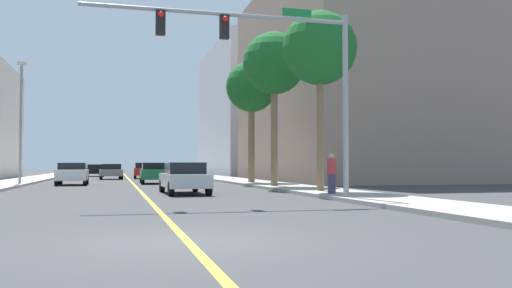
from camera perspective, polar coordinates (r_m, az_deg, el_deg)
ground at (r=51.40m, az=-13.37°, el=-3.63°), size 192.00×192.00×0.00m
sidewalk_left at (r=51.85m, az=-22.40°, el=-3.43°), size 3.07×168.00×0.15m
sidewalk_right at (r=52.23m, az=-4.41°, el=-3.58°), size 3.07×168.00×0.15m
lane_marking_center at (r=51.40m, az=-13.37°, el=-3.62°), size 0.16×144.00×0.01m
building_right_near at (r=48.37m, az=10.70°, el=6.37°), size 16.12×24.32×17.03m
building_right_far at (r=73.65m, az=-0.26°, el=3.46°), size 11.55×24.00×17.20m
traffic_signal_mast at (r=19.40m, az=1.78°, el=9.14°), size 9.55×0.36×6.83m
street_lamp at (r=37.45m, az=-23.70°, el=2.77°), size 0.56×0.28×7.77m
palm_near at (r=25.15m, az=6.79°, el=9.97°), size 3.40×3.40×8.24m
palm_mid at (r=30.76m, az=1.93°, el=8.42°), size 3.55×3.55×8.71m
palm_far at (r=36.54m, az=-0.49°, el=5.98°), size 3.45×3.45×8.20m
car_white at (r=37.09m, az=-18.91°, el=-2.96°), size 1.95×3.95×1.45m
car_red at (r=52.39m, az=-11.76°, el=-2.76°), size 2.09×4.09×1.51m
car_gray at (r=50.49m, az=-15.15°, el=-2.82°), size 2.13×4.03×1.39m
car_black at (r=63.21m, az=-16.72°, el=-2.67°), size 2.04×4.53×1.36m
car_green at (r=38.33m, az=-10.80°, el=-3.02°), size 1.89×4.39×1.46m
car_silver at (r=24.61m, az=-7.63°, el=-3.56°), size 1.93×4.58×1.42m
pedestrian at (r=21.94m, az=8.03°, el=-3.14°), size 0.38×0.38×1.63m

